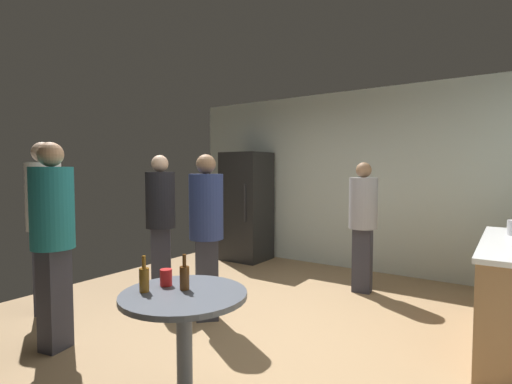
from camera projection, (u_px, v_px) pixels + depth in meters
ground_plane at (243, 327)px, 3.79m from camera, size 5.20×5.20×0.10m
wall_back at (343, 180)px, 5.88m from camera, size 5.32×0.06×2.70m
refrigerator at (247, 206)px, 6.40m from camera, size 0.70×0.68×1.80m
foreground_table at (184, 309)px, 2.41m from camera, size 0.80×0.80×0.73m
beer_bottle_amber at (144, 279)px, 2.41m from camera, size 0.06×0.06×0.23m
beer_bottle_brown at (185, 277)px, 2.45m from camera, size 0.06×0.06×0.23m
plastic_cup_red at (166, 277)px, 2.54m from camera, size 0.08×0.08×0.11m
person_in_gray_shirt at (363, 217)px, 4.67m from camera, size 0.37×0.37×1.60m
person_in_teal_shirt at (53, 229)px, 3.15m from camera, size 0.40×0.40×1.74m
person_in_white_shirt at (44, 213)px, 3.96m from camera, size 0.47×0.47×1.79m
person_in_black_shirt at (161, 215)px, 4.48m from camera, size 0.48×0.48×1.68m
person_in_navy_shirt at (206, 224)px, 3.80m from camera, size 0.48×0.48×1.66m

